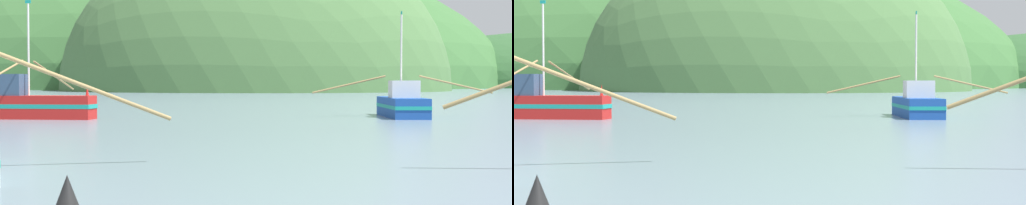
# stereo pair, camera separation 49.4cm
# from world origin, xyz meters

# --- Properties ---
(hill_mid_left) EXTENTS (214.74, 171.79, 90.45)m
(hill_mid_left) POSITION_xyz_m (-23.17, 250.07, 0.00)
(hill_mid_left) COLOR #386633
(hill_mid_left) RESTS_ON ground
(hill_mid_right) EXTENTS (88.74, 70.99, 74.78)m
(hill_mid_right) POSITION_xyz_m (-0.41, 164.80, 0.00)
(hill_mid_right) COLOR #47703D
(hill_mid_right) RESTS_ON ground
(fishing_boat_blue) EXTENTS (11.70, 7.55, 6.90)m
(fishing_boat_blue) POSITION_xyz_m (9.27, 44.93, 0.79)
(fishing_boat_blue) COLOR #19479E
(fishing_boat_blue) RESTS_ON ground
(fishing_boat_red) EXTENTS (8.37, 14.60, 7.30)m
(fishing_boat_red) POSITION_xyz_m (-14.35, 42.46, 0.92)
(fishing_boat_red) COLOR red
(fishing_boat_red) RESTS_ON ground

